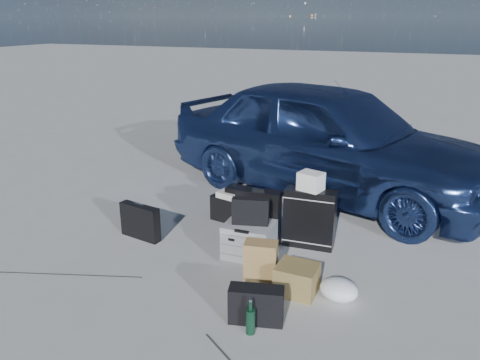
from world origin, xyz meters
name	(u,v)px	position (x,y,z in m)	size (l,w,h in m)	color
ground	(218,280)	(0.00, 0.00, 0.00)	(60.00, 60.00, 0.00)	#ADADA8
car	(327,138)	(0.40, 2.63, 0.75)	(1.78, 4.41, 1.50)	#334D91
pelican_case	(249,239)	(0.10, 0.55, 0.17)	(0.47, 0.39, 0.34)	#989A9D
laptop_bag	(250,211)	(0.11, 0.54, 0.48)	(0.36, 0.09, 0.27)	black
briefcase	(140,222)	(-1.13, 0.47, 0.19)	(0.48, 0.11, 0.38)	black
suitcase_left	(258,217)	(0.09, 0.83, 0.30)	(0.46, 0.16, 0.59)	black
suitcase_right	(309,218)	(0.60, 0.97, 0.31)	(0.52, 0.19, 0.62)	black
white_carton	(311,181)	(0.59, 0.97, 0.71)	(0.23, 0.18, 0.18)	white
duffel_bag	(237,209)	(-0.32, 1.26, 0.15)	(0.60, 0.26, 0.30)	black
flat_box_white	(237,194)	(-0.33, 1.26, 0.33)	(0.39, 0.29, 0.07)	white
flat_box_black	(238,190)	(-0.31, 1.26, 0.40)	(0.26, 0.18, 0.06)	black
kraft_bag	(261,262)	(0.37, 0.13, 0.19)	(0.29, 0.17, 0.38)	#986B42
cardboard_box	(297,279)	(0.72, 0.07, 0.13)	(0.34, 0.30, 0.26)	olive
plastic_bag	(339,290)	(1.08, 0.10, 0.09)	(0.33, 0.28, 0.18)	white
messenger_bag	(256,305)	(0.54, -0.45, 0.15)	(0.43, 0.16, 0.30)	black
green_bottle	(250,317)	(0.55, -0.60, 0.14)	(0.07, 0.07, 0.28)	black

